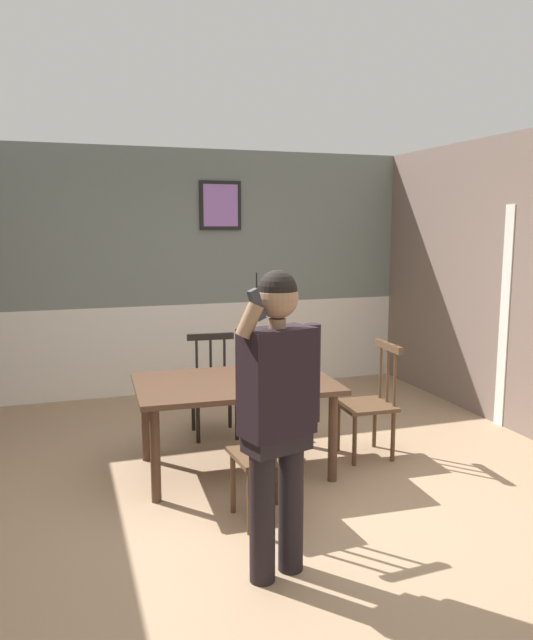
{
  "coord_description": "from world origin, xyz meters",
  "views": [
    {
      "loc": [
        -1.28,
        -3.85,
        1.92
      ],
      "look_at": [
        -0.13,
        -0.42,
        1.36
      ],
      "focal_mm": 34.7,
      "sensor_mm": 36.0,
      "label": 1
    }
  ],
  "objects_px": {
    "dining_table": "(235,392)",
    "chair_near_window": "(370,402)",
    "chair_at_table_head": "(214,386)",
    "chair_by_doorway": "(266,452)",
    "person_figure": "(278,406)"
  },
  "relations": [
    {
      "from": "dining_table",
      "to": "chair_near_window",
      "type": "distance_m",
      "value": 1.16
    },
    {
      "from": "chair_near_window",
      "to": "chair_by_doorway",
      "type": "bearing_deg",
      "value": 127.53
    },
    {
      "from": "chair_near_window",
      "to": "chair_by_doorway",
      "type": "distance_m",
      "value": 1.45
    },
    {
      "from": "chair_by_doorway",
      "to": "person_figure",
      "type": "xyz_separation_m",
      "value": [
        -0.14,
        -0.61,
        0.5
      ]
    },
    {
      "from": "dining_table",
      "to": "chair_by_doorway",
      "type": "height_order",
      "value": "chair_by_doorway"
    },
    {
      "from": "chair_near_window",
      "to": "chair_at_table_head",
      "type": "bearing_deg",
      "value": 51.84
    },
    {
      "from": "chair_at_table_head",
      "to": "person_figure",
      "type": "xyz_separation_m",
      "value": [
        -0.22,
        -2.38,
        0.51
      ]
    },
    {
      "from": "dining_table",
      "to": "person_figure",
      "type": "xyz_separation_m",
      "value": [
        -0.17,
        -1.49,
        0.33
      ]
    },
    {
      "from": "chair_at_table_head",
      "to": "chair_by_doorway",
      "type": "bearing_deg",
      "value": 92.26
    },
    {
      "from": "dining_table",
      "to": "chair_by_doorway",
      "type": "xyz_separation_m",
      "value": [
        -0.04,
        -0.89,
        -0.17
      ]
    },
    {
      "from": "chair_at_table_head",
      "to": "chair_near_window",
      "type": "bearing_deg",
      "value": 144.37
    },
    {
      "from": "chair_by_doorway",
      "to": "chair_at_table_head",
      "type": "distance_m",
      "value": 1.78
    },
    {
      "from": "chair_by_doorway",
      "to": "chair_at_table_head",
      "type": "xyz_separation_m",
      "value": [
        0.08,
        1.78,
        -0.02
      ]
    },
    {
      "from": "dining_table",
      "to": "person_figure",
      "type": "height_order",
      "value": "person_figure"
    },
    {
      "from": "chair_by_doorway",
      "to": "chair_at_table_head",
      "type": "height_order",
      "value": "chair_by_doorway"
    }
  ]
}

